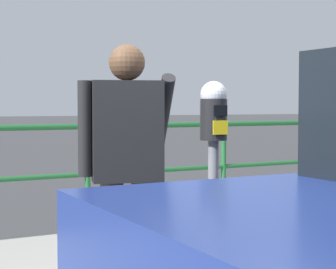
{
  "coord_description": "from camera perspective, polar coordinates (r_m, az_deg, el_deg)",
  "views": [
    {
      "loc": [
        -2.11,
        -2.83,
        1.48
      ],
      "look_at": [
        -0.44,
        0.29,
        1.31
      ],
      "focal_mm": 61.87,
      "sensor_mm": 36.0,
      "label": 1
    }
  ],
  "objects": [
    {
      "name": "pedestrian_at_meter",
      "position": [
        3.73,
        -4.05,
        -2.49
      ],
      "size": [
        0.72,
        0.5,
        1.73
      ],
      "rotation": [
        0.0,
        0.0,
        -0.3
      ],
      "color": "brown",
      "rests_on": "sidewalk_curb"
    },
    {
      "name": "background_railing",
      "position": [
        6.14,
        -7.94,
        -2.13
      ],
      "size": [
        24.06,
        0.06,
        1.15
      ],
      "color": "#1E602D",
      "rests_on": "sidewalk_curb"
    },
    {
      "name": "parking_meter",
      "position": [
        3.8,
        4.51,
        -0.81
      ],
      "size": [
        0.18,
        0.19,
        1.5
      ],
      "rotation": [
        0.0,
        0.0,
        3.07
      ],
      "color": "slate",
      "rests_on": "sidewalk_curb"
    }
  ]
}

